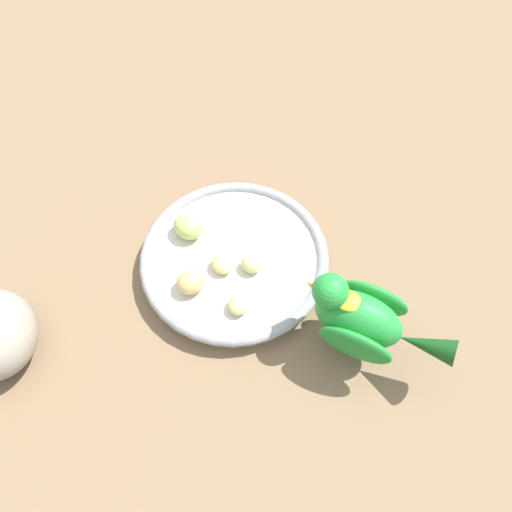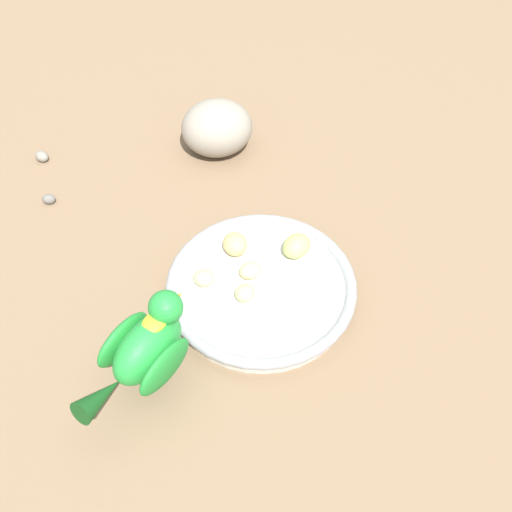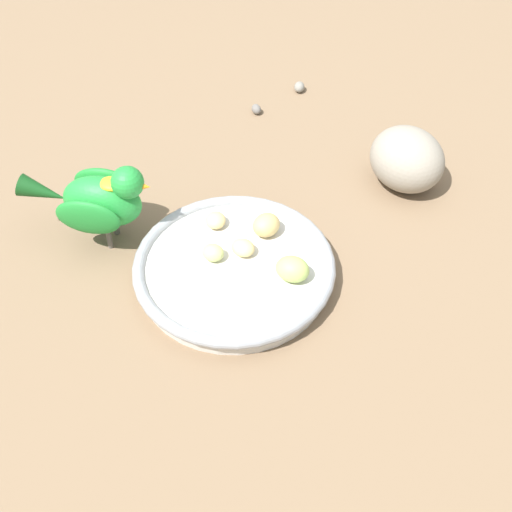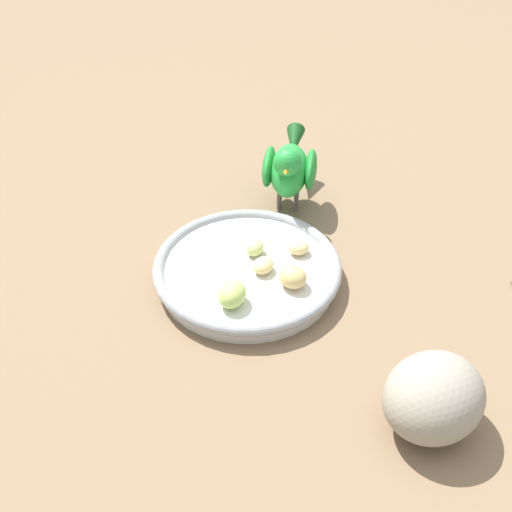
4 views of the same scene
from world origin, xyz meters
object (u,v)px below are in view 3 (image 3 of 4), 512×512
(apple_piece_0, at_px, (216,220))
(rock_large, at_px, (407,159))
(apple_piece_2, at_px, (213,253))
(parrot, at_px, (99,199))
(pebble_1, at_px, (299,87))
(apple_piece_1, at_px, (292,269))
(feeding_bowl, at_px, (234,269))
(apple_piece_4, at_px, (266,225))
(apple_piece_3, at_px, (242,249))
(pebble_0, at_px, (256,109))

(apple_piece_0, xyz_separation_m, rock_large, (-0.16, -0.22, 0.01))
(apple_piece_2, height_order, parrot, parrot)
(rock_large, xyz_separation_m, pebble_1, (0.23, -0.13, -0.03))
(apple_piece_1, xyz_separation_m, rock_large, (-0.04, -0.25, 0.00))
(feeding_bowl, relative_size, apple_piece_4, 6.77)
(apple_piece_1, relative_size, apple_piece_2, 1.51)
(feeding_bowl, distance_m, parrot, 0.18)
(apple_piece_3, height_order, apple_piece_4, apple_piece_4)
(apple_piece_0, relative_size, apple_piece_4, 0.75)
(apple_piece_1, xyz_separation_m, pebble_0, (0.22, -0.29, -0.03))
(feeding_bowl, xyz_separation_m, parrot, (0.17, 0.02, 0.05))
(apple_piece_0, relative_size, parrot, 0.16)
(apple_piece_2, xyz_separation_m, apple_piece_4, (-0.03, -0.07, 0.00))
(pebble_1, bearing_deg, pebble_0, 71.93)
(pebble_1, bearing_deg, parrot, 83.09)
(parrot, bearing_deg, rock_large, 26.05)
(apple_piece_0, xyz_separation_m, apple_piece_3, (-0.05, 0.03, 0.00))
(feeding_bowl, relative_size, pebble_1, 11.15)
(apple_piece_0, height_order, apple_piece_1, apple_piece_1)
(parrot, distance_m, pebble_0, 0.34)
(pebble_0, bearing_deg, apple_piece_3, 117.37)
(parrot, bearing_deg, feeding_bowl, -11.75)
(feeding_bowl, bearing_deg, apple_piece_1, -165.88)
(apple_piece_2, distance_m, pebble_1, 0.41)
(apple_piece_1, xyz_separation_m, apple_piece_4, (0.06, -0.05, -0.00))
(apple_piece_2, xyz_separation_m, parrot, (0.15, 0.02, 0.04))
(pebble_1, bearing_deg, apple_piece_3, 107.73)
(pebble_0, bearing_deg, apple_piece_2, 111.59)
(apple_piece_0, relative_size, apple_piece_1, 0.68)
(apple_piece_4, bearing_deg, feeding_bowl, 85.04)
(apple_piece_3, bearing_deg, feeding_bowl, 92.78)
(apple_piece_4, bearing_deg, apple_piece_0, 18.44)
(rock_large, height_order, pebble_1, rock_large)
(parrot, bearing_deg, apple_piece_4, 7.04)
(rock_large, distance_m, pebble_0, 0.27)
(feeding_bowl, distance_m, rock_large, 0.29)
(rock_large, bearing_deg, apple_piece_4, 62.83)
(apple_piece_4, distance_m, rock_large, 0.23)
(pebble_0, bearing_deg, parrot, 86.17)
(rock_large, bearing_deg, pebble_1, -29.81)
(apple_piece_2, xyz_separation_m, pebble_1, (0.10, -0.40, -0.02))
(pebble_0, bearing_deg, pebble_1, -108.07)
(parrot, xyz_separation_m, pebble_1, (-0.05, -0.42, -0.06))
(pebble_0, bearing_deg, feeding_bowl, 115.96)
(apple_piece_2, bearing_deg, pebble_1, -76.70)
(apple_piece_4, bearing_deg, apple_piece_3, 81.63)
(feeding_bowl, height_order, rock_large, rock_large)
(feeding_bowl, relative_size, apple_piece_0, 8.97)
(apple_piece_1, distance_m, parrot, 0.25)
(feeding_bowl, relative_size, apple_piece_3, 8.25)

